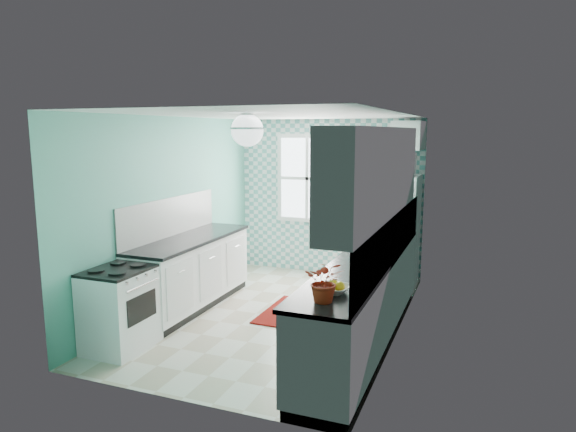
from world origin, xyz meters
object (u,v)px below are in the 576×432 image
at_px(fridge, 392,232).
at_px(potted_plant, 325,281).
at_px(fruit_bowl, 334,289).
at_px(sink, 382,244).
at_px(microwave, 394,164).
at_px(ceiling_light, 247,130).
at_px(stove, 120,308).

relative_size(fridge, potted_plant, 4.77).
distance_m(fruit_bowl, potted_plant, 0.29).
bearing_deg(sink, fridge, 93.07).
relative_size(fruit_bowl, microwave, 0.48).
relative_size(ceiling_light, microwave, 0.60).
height_order(sink, potted_plant, sink).
bearing_deg(potted_plant, stove, 170.67).
height_order(ceiling_light, fridge, ceiling_light).
height_order(stove, microwave, microwave).
bearing_deg(fridge, potted_plant, -88.36).
xyz_separation_m(fruit_bowl, microwave, (-0.09, 3.40, 0.87)).
bearing_deg(stove, sink, 36.57).
distance_m(stove, fruit_bowl, 2.46).
height_order(fridge, stove, fridge).
bearing_deg(fruit_bowl, microwave, 91.51).
xyz_separation_m(ceiling_light, microwave, (1.11, 2.57, -0.48)).
distance_m(stove, potted_plant, 2.52).
bearing_deg(potted_plant, fridge, 91.41).
bearing_deg(microwave, ceiling_light, 67.52).
height_order(fruit_bowl, microwave, microwave).
bearing_deg(stove, fridge, 52.07).
bearing_deg(ceiling_light, fruit_bowl, -34.65).
distance_m(ceiling_light, sink, 2.24).
relative_size(ceiling_light, sink, 0.66).
bearing_deg(ceiling_light, potted_plant, -42.09).
bearing_deg(ceiling_light, sink, 46.57).
bearing_deg(fruit_bowl, ceiling_light, 145.35).
height_order(sink, fruit_bowl, sink).
height_order(ceiling_light, fruit_bowl, ceiling_light).
height_order(fridge, microwave, microwave).
bearing_deg(ceiling_light, fridge, 66.68).
relative_size(stove, fruit_bowl, 3.12).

